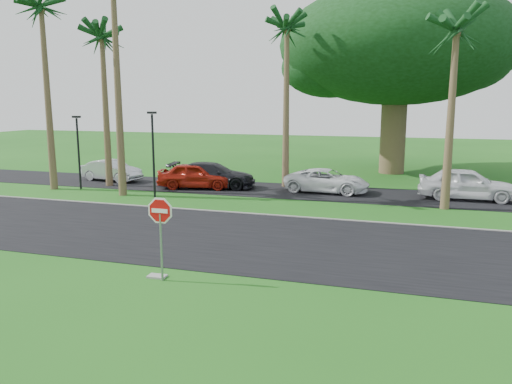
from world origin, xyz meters
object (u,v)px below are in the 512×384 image
object	(u,v)px
car_minivan	(327,181)
car_red	(196,176)
stop_sign_near	(160,222)
car_pickup	(467,184)
car_dark	(212,175)
car_silver	(111,171)

from	to	relation	value
car_minivan	car_red	bearing A→B (deg)	100.89
stop_sign_near	car_pickup	xyz separation A→B (m)	(9.72, 15.78, -0.93)
stop_sign_near	car_pickup	distance (m)	18.55
car_dark	car_pickup	xyz separation A→B (m)	(14.32, 0.58, 0.08)
car_pickup	car_minivan	bearing A→B (deg)	90.91
car_silver	car_red	world-z (taller)	car_red
car_dark	car_silver	bearing A→B (deg)	77.94
stop_sign_near	car_silver	xyz separation A→B (m)	(-11.92, 15.66, -1.09)
car_red	car_dark	distance (m)	0.99
car_minivan	car_pickup	bearing A→B (deg)	-86.06
car_silver	car_dark	xyz separation A→B (m)	(7.32, -0.46, 0.08)
car_minivan	car_pickup	size ratio (longest dim) A/B	0.97
car_dark	car_pickup	distance (m)	14.34
stop_sign_near	car_minivan	bearing A→B (deg)	81.76
car_dark	car_minivan	world-z (taller)	car_dark
stop_sign_near	car_minivan	world-z (taller)	stop_sign_near
car_silver	car_red	size ratio (longest dim) A/B	0.91
car_dark	car_red	bearing A→B (deg)	111.57
car_silver	car_red	xyz separation A→B (m)	(6.46, -0.96, 0.09)
car_red	stop_sign_near	bearing A→B (deg)	-171.65
car_dark	car_pickup	world-z (taller)	car_pickup
car_silver	car_pickup	bearing A→B (deg)	-81.09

